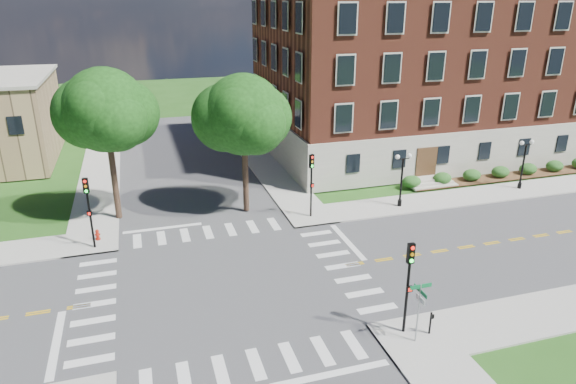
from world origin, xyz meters
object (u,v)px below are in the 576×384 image
object	(u,v)px
twin_lamp_east	(524,161)
twin_lamp_west	(402,177)
street_sign_pole	(419,301)
push_button_post	(431,322)
fire_hydrant	(98,235)
traffic_signal_se	(409,277)
traffic_signal_nw	(88,204)
traffic_signal_ne	(311,177)

from	to	relation	value
twin_lamp_east	twin_lamp_west	bearing A→B (deg)	-177.28
street_sign_pole	push_button_post	xyz separation A→B (m)	(0.94, 0.29, -1.51)
twin_lamp_west	fire_hydrant	xyz separation A→B (m)	(-22.40, 0.53, -2.06)
traffic_signal_se	street_sign_pole	distance (m)	1.22
traffic_signal_se	fire_hydrant	xyz separation A→B (m)	(-14.80, 15.06, -2.72)
traffic_signal_nw	street_sign_pole	world-z (taller)	traffic_signal_nw
twin_lamp_east	traffic_signal_se	bearing A→B (deg)	-141.99
twin_lamp_west	street_sign_pole	size ratio (longest dim) A/B	1.36
twin_lamp_east	street_sign_pole	size ratio (longest dim) A/B	1.36
traffic_signal_nw	street_sign_pole	xyz separation A→B (m)	(15.14, -14.77, -0.88)
twin_lamp_west	twin_lamp_east	distance (m)	11.73
traffic_signal_se	twin_lamp_east	world-z (taller)	traffic_signal_se
traffic_signal_ne	street_sign_pole	world-z (taller)	traffic_signal_ne
traffic_signal_nw	twin_lamp_east	world-z (taller)	traffic_signal_nw
traffic_signal_se	traffic_signal_ne	size ratio (longest dim) A/B	1.00
traffic_signal_ne	traffic_signal_nw	distance (m)	15.25
traffic_signal_nw	fire_hydrant	xyz separation A→B (m)	(0.16, 1.12, -2.72)
traffic_signal_nw	fire_hydrant	distance (m)	2.95
twin_lamp_east	push_button_post	world-z (taller)	twin_lamp_east
traffic_signal_nw	push_button_post	xyz separation A→B (m)	(16.08, -14.47, -2.39)
twin_lamp_east	street_sign_pole	xyz separation A→B (m)	(-19.13, -15.92, -0.21)
street_sign_pole	push_button_post	world-z (taller)	street_sign_pole
street_sign_pole	push_button_post	size ratio (longest dim) A/B	2.58
traffic_signal_ne	twin_lamp_east	xyz separation A→B (m)	(19.04, 0.45, -0.66)
traffic_signal_se	street_sign_pole	size ratio (longest dim) A/B	1.55
twin_lamp_east	fire_hydrant	world-z (taller)	twin_lamp_east
traffic_signal_ne	push_button_post	world-z (taller)	traffic_signal_ne
traffic_signal_ne	street_sign_pole	xyz separation A→B (m)	(-0.09, -15.47, -0.88)
traffic_signal_ne	fire_hydrant	distance (m)	15.32
twin_lamp_east	traffic_signal_ne	bearing A→B (deg)	-178.64
traffic_signal_se	traffic_signal_nw	bearing A→B (deg)	137.02
traffic_signal_se	twin_lamp_west	world-z (taller)	traffic_signal_se
twin_lamp_west	twin_lamp_east	bearing A→B (deg)	2.72
traffic_signal_se	traffic_signal_nw	size ratio (longest dim) A/B	1.00
twin_lamp_west	push_button_post	size ratio (longest dim) A/B	3.53
traffic_signal_nw	fire_hydrant	world-z (taller)	traffic_signal_nw
fire_hydrant	traffic_signal_se	bearing A→B (deg)	-45.50
push_button_post	fire_hydrant	world-z (taller)	push_button_post
street_sign_pole	push_button_post	bearing A→B (deg)	17.34
traffic_signal_ne	traffic_signal_nw	bearing A→B (deg)	-177.37
traffic_signal_se	push_button_post	world-z (taller)	traffic_signal_se
traffic_signal_se	street_sign_pole	bearing A→B (deg)	-77.60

